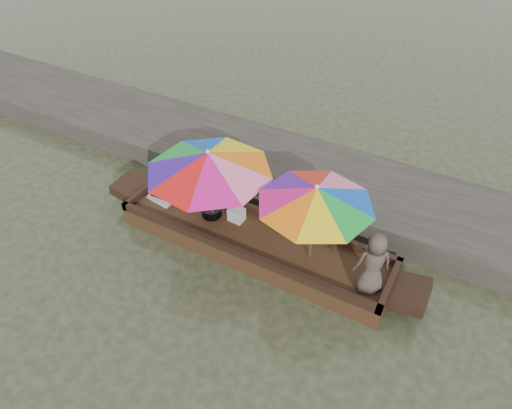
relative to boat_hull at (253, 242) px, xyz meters
The scene contains 11 objects.
water 0.17m from the boat_hull, ahead, with size 80.00×80.00×0.00m, color #2A321C.
dock 2.20m from the boat_hull, 90.00° to the left, with size 22.00×2.20×0.50m, color #2D2B26.
boat_hull is the anchor object (origin of this frame).
cooking_pot 1.46m from the boat_hull, 164.56° to the left, with size 0.34×0.34×0.18m, color black.
tray_crayfish 2.04m from the boat_hull, behind, with size 0.57×0.39×0.09m, color silver.
tray_scallop 2.03m from the boat_hull, behind, with size 0.57×0.39×0.06m, color silver.
charcoal_grill 1.00m from the boat_hull, behind, with size 0.38×0.38×0.18m, color black.
supply_bag 0.60m from the boat_hull, 155.72° to the left, with size 0.28×0.22×0.26m, color silver.
vendor 2.31m from the boat_hull, ahead, with size 0.56×0.37×1.15m, color #483C36.
umbrella_bow 1.28m from the boat_hull, behind, with size 2.22×2.22×1.55m, color orange, non-canonical shape.
umbrella_stern 1.45m from the boat_hull, ahead, with size 1.87×1.87×1.55m, color blue, non-canonical shape.
Camera 1 is at (2.89, -5.12, 6.05)m, focal length 32.00 mm.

